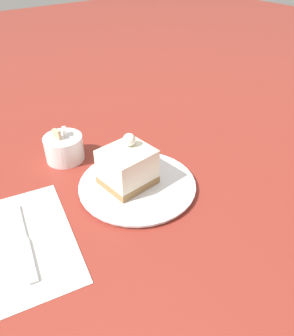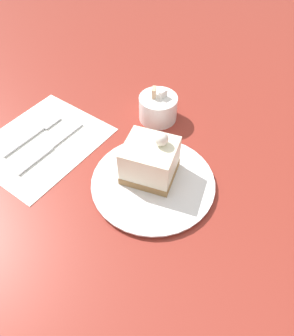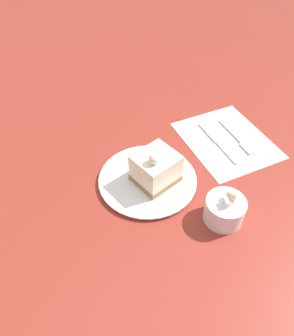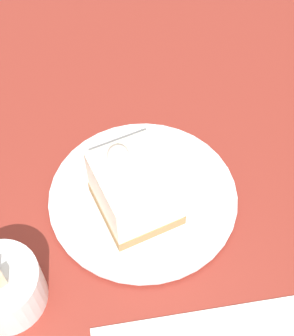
{
  "view_description": "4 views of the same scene",
  "coord_description": "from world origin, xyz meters",
  "px_view_note": "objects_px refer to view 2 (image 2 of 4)",
  "views": [
    {
      "loc": [
        -0.34,
        -0.44,
        0.43
      ],
      "look_at": [
        -0.02,
        -0.03,
        0.05
      ],
      "focal_mm": 35.0,
      "sensor_mm": 36.0,
      "label": 1
    },
    {
      "loc": [
        0.12,
        -0.38,
        0.51
      ],
      "look_at": [
        -0.04,
        -0.02,
        0.06
      ],
      "focal_mm": 35.0,
      "sensor_mm": 36.0,
      "label": 2
    },
    {
      "loc": [
        0.28,
        0.42,
        0.6
      ],
      "look_at": [
        -0.04,
        -0.02,
        0.04
      ],
      "focal_mm": 35.0,
      "sensor_mm": 36.0,
      "label": 3
    },
    {
      "loc": [
        -0.34,
        0.09,
        0.51
      ],
      "look_at": [
        -0.04,
        -0.02,
        0.07
      ],
      "focal_mm": 50.0,
      "sensor_mm": 36.0,
      "label": 4
    }
  ],
  "objects_px": {
    "plate": "(153,183)",
    "knife": "(45,152)",
    "cake_slice": "(150,160)",
    "sugar_bowl": "(158,108)",
    "fork": "(37,132)"
  },
  "relations": [
    {
      "from": "plate",
      "to": "sugar_bowl",
      "type": "bearing_deg",
      "value": 110.68
    },
    {
      "from": "sugar_bowl",
      "to": "plate",
      "type": "bearing_deg",
      "value": -69.32
    },
    {
      "from": "plate",
      "to": "sugar_bowl",
      "type": "relative_size",
      "value": 2.75
    },
    {
      "from": "cake_slice",
      "to": "fork",
      "type": "relative_size",
      "value": 0.67
    },
    {
      "from": "cake_slice",
      "to": "knife",
      "type": "relative_size",
      "value": 0.57
    },
    {
      "from": "cake_slice",
      "to": "sugar_bowl",
      "type": "bearing_deg",
      "value": 103.42
    },
    {
      "from": "fork",
      "to": "knife",
      "type": "relative_size",
      "value": 0.85
    },
    {
      "from": "plate",
      "to": "sugar_bowl",
      "type": "xyz_separation_m",
      "value": [
        -0.07,
        0.19,
        0.02
      ]
    },
    {
      "from": "plate",
      "to": "knife",
      "type": "bearing_deg",
      "value": -175.68
    },
    {
      "from": "plate",
      "to": "fork",
      "type": "distance_m",
      "value": 0.3
    },
    {
      "from": "plate",
      "to": "knife",
      "type": "xyz_separation_m",
      "value": [
        -0.24,
        -0.02,
        -0.0
      ]
    },
    {
      "from": "plate",
      "to": "fork",
      "type": "xyz_separation_m",
      "value": [
        -0.3,
        0.03,
        -0.0
      ]
    },
    {
      "from": "cake_slice",
      "to": "sugar_bowl",
      "type": "distance_m",
      "value": 0.18
    },
    {
      "from": "cake_slice",
      "to": "knife",
      "type": "distance_m",
      "value": 0.24
    },
    {
      "from": "fork",
      "to": "knife",
      "type": "distance_m",
      "value": 0.07
    }
  ]
}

